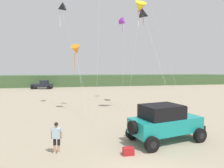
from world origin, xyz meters
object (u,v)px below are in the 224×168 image
(person_watching, at_px, (57,136))
(kite_black_sled, at_px, (140,7))
(jeep, at_px, (165,122))
(kite_blue_swept, at_px, (61,8))
(kite_red_delta, at_px, (140,10))
(kite_orange_streamer, at_px, (145,15))
(kite_white_parafoil, at_px, (76,50))
(cooler_box, at_px, (128,151))
(distant_pickup, at_px, (43,85))
(kite_yellow_diamond, at_px, (123,22))

(person_watching, relative_size, kite_black_sled, 0.15)
(jeep, bearing_deg, kite_blue_swept, 116.64)
(kite_red_delta, distance_m, kite_orange_streamer, 3.84)
(kite_blue_swept, relative_size, kite_white_parafoil, 1.70)
(person_watching, bearing_deg, kite_white_parafoil, 82.70)
(cooler_box, height_order, kite_red_delta, kite_red_delta)
(kite_blue_swept, bearing_deg, cooler_box, -75.41)
(jeep, relative_size, kite_orange_streamer, 0.48)
(jeep, bearing_deg, cooler_box, -152.46)
(person_watching, height_order, distant_pickup, distant_pickup)
(jeep, height_order, cooler_box, jeep)
(kite_red_delta, bearing_deg, kite_black_sled, -109.53)
(person_watching, bearing_deg, kite_red_delta, 53.88)
(kite_red_delta, bearing_deg, jeep, -102.27)
(person_watching, distance_m, kite_blue_swept, 17.11)
(person_watching, xyz_separation_m, distant_pickup, (-5.52, 37.14, 0.00))
(distant_pickup, height_order, kite_orange_streamer, kite_orange_streamer)
(kite_red_delta, height_order, kite_yellow_diamond, kite_red_delta)
(kite_red_delta, relative_size, kite_white_parafoil, 1.70)
(person_watching, relative_size, kite_yellow_diamond, 0.14)
(kite_orange_streamer, bearing_deg, kite_white_parafoil, 162.62)
(distant_pickup, distance_m, kite_blue_swept, 26.46)
(kite_blue_swept, bearing_deg, kite_black_sled, -32.48)
(cooler_box, distance_m, kite_yellow_diamond, 21.41)
(kite_black_sled, bearing_deg, kite_white_parafoil, 159.59)
(kite_blue_swept, bearing_deg, kite_yellow_diamond, 22.37)
(kite_blue_swept, distance_m, kite_black_sled, 9.23)
(cooler_box, distance_m, kite_black_sled, 14.59)
(cooler_box, height_order, kite_yellow_diamond, kite_yellow_diamond)
(kite_yellow_diamond, bearing_deg, kite_red_delta, -81.59)
(distant_pickup, height_order, kite_black_sled, kite_black_sled)
(person_watching, bearing_deg, cooler_box, -14.40)
(jeep, distance_m, kite_orange_streamer, 12.09)
(kite_yellow_diamond, height_order, kite_orange_streamer, kite_yellow_diamond)
(cooler_box, height_order, kite_black_sled, kite_black_sled)
(distant_pickup, bearing_deg, kite_red_delta, -60.00)
(jeep, bearing_deg, kite_red_delta, 77.73)
(person_watching, relative_size, kite_orange_streamer, 0.16)
(kite_black_sled, bearing_deg, kite_yellow_diamond, 85.94)
(kite_black_sled, bearing_deg, person_watching, -131.67)
(person_watching, height_order, kite_black_sled, kite_black_sled)
(kite_white_parafoil, bearing_deg, kite_orange_streamer, -17.38)
(person_watching, height_order, cooler_box, person_watching)
(person_watching, bearing_deg, jeep, 4.60)
(kite_blue_swept, xyz_separation_m, kite_black_sled, (7.75, -4.93, -0.93))
(person_watching, bearing_deg, distant_pickup, 98.45)
(cooler_box, bearing_deg, person_watching, 166.92)
(distant_pickup, relative_size, kite_orange_streamer, 0.47)
(kite_red_delta, distance_m, kite_white_parafoil, 9.09)
(kite_yellow_diamond, bearing_deg, kite_blue_swept, -157.63)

